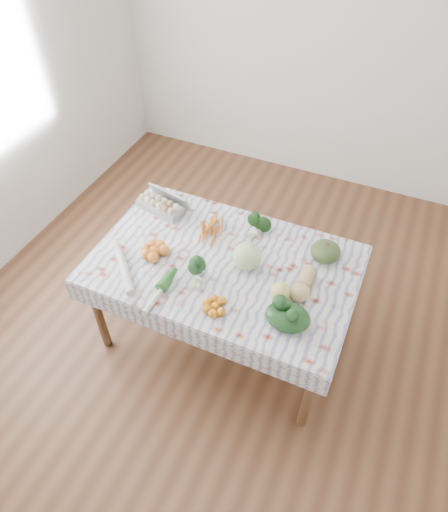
{
  "coord_description": "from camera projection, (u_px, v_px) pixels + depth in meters",
  "views": [
    {
      "loc": [
        0.8,
        -1.81,
        2.86
      ],
      "look_at": [
        0.0,
        0.0,
        0.82
      ],
      "focal_mm": 32.0,
      "sensor_mm": 36.0,
      "label": 1
    }
  ],
  "objects": [
    {
      "name": "dining_table",
      "position": [
        224.0,
        271.0,
        2.94
      ],
      "size": [
        1.6,
        1.0,
        0.75
      ],
      "color": "brown",
      "rests_on": "ground"
    },
    {
      "name": "daikon",
      "position": [
        125.0,
        271.0,
        2.79
      ],
      "size": [
        0.31,
        0.32,
        0.06
      ],
      "primitive_type": "cylinder",
      "rotation": [
        1.57,
        0.0,
        0.76
      ],
      "color": "silver",
      "rests_on": "tablecloth"
    },
    {
      "name": "spinach_bag",
      "position": [
        288.0,
        317.0,
        2.52
      ],
      "size": [
        0.31,
        0.29,
        0.11
      ],
      "primitive_type": "ellipsoid",
      "rotation": [
        0.0,
        0.0,
        -0.39
      ],
      "color": "black",
      "rests_on": "tablecloth"
    },
    {
      "name": "kabocha_squash",
      "position": [
        326.0,
        251.0,
        2.86
      ],
      "size": [
        0.23,
        0.23,
        0.12
      ],
      "primitive_type": "ellipsoid",
      "rotation": [
        0.0,
        0.0,
        0.27
      ],
      "color": "#3F5327",
      "rests_on": "tablecloth"
    },
    {
      "name": "leek",
      "position": [
        160.0,
        292.0,
        2.69
      ],
      "size": [
        0.04,
        0.34,
        0.04
      ],
      "primitive_type": "cylinder",
      "rotation": [
        1.57,
        0.0,
        -0.02
      ],
      "color": "beige",
      "rests_on": "tablecloth"
    },
    {
      "name": "ground",
      "position": [
        224.0,
        332.0,
        3.43
      ],
      "size": [
        4.5,
        4.5,
        0.0
      ],
      "primitive_type": "plane",
      "color": "#55311D",
      "rests_on": "ground"
    },
    {
      "name": "mandarin_cluster",
      "position": [
        215.0,
        306.0,
        2.61
      ],
      "size": [
        0.24,
        0.24,
        0.06
      ],
      "primitive_type": "cube",
      "rotation": [
        0.0,
        0.0,
        0.39
      ],
      "color": "orange",
      "rests_on": "tablecloth"
    },
    {
      "name": "egg_carton",
      "position": [
        160.0,
        206.0,
        3.2
      ],
      "size": [
        0.36,
        0.2,
        0.09
      ],
      "primitive_type": "cube",
      "rotation": [
        0.0,
        0.0,
        -0.21
      ],
      "color": "gray",
      "rests_on": "tablecloth"
    },
    {
      "name": "kale_bunch",
      "position": [
        258.0,
        224.0,
        3.04
      ],
      "size": [
        0.17,
        0.16,
        0.13
      ],
      "primitive_type": "ellipsoid",
      "rotation": [
        0.0,
        0.0,
        -0.2
      ],
      "color": "#163812",
      "rests_on": "tablecloth"
    },
    {
      "name": "broccoli",
      "position": [
        200.0,
        273.0,
        2.75
      ],
      "size": [
        0.14,
        0.14,
        0.1
      ],
      "primitive_type": "ellipsoid",
      "rotation": [
        0.0,
        0.0,
        0.12
      ],
      "color": "#1B431A",
      "rests_on": "tablecloth"
    },
    {
      "name": "butternut_squash",
      "position": [
        304.0,
        283.0,
        2.68
      ],
      "size": [
        0.13,
        0.26,
        0.12
      ],
      "primitive_type": "ellipsoid",
      "rotation": [
        0.0,
        0.0,
        -0.03
      ],
      "color": "tan",
      "rests_on": "tablecloth"
    },
    {
      "name": "grapefruit",
      "position": [
        280.0,
        292.0,
        2.64
      ],
      "size": [
        0.15,
        0.15,
        0.12
      ],
      "primitive_type": "sphere",
      "rotation": [
        0.0,
        0.0,
        -0.29
      ],
      "color": "#D2CA68",
      "rests_on": "tablecloth"
    },
    {
      "name": "wall_back",
      "position": [
        332.0,
        35.0,
        3.86
      ],
      "size": [
        4.0,
        0.04,
        2.8
      ],
      "primitive_type": "cube",
      "color": "white",
      "rests_on": "ground"
    },
    {
      "name": "orange_cluster",
      "position": [
        155.0,
        251.0,
        2.9
      ],
      "size": [
        0.29,
        0.29,
        0.08
      ],
      "primitive_type": "cube",
      "rotation": [
        0.0,
        0.0,
        -0.37
      ],
      "color": "orange",
      "rests_on": "tablecloth"
    },
    {
      "name": "cabbage",
      "position": [
        247.0,
        256.0,
        2.8
      ],
      "size": [
        0.23,
        0.23,
        0.18
      ],
      "primitive_type": "sphere",
      "rotation": [
        0.0,
        0.0,
        0.36
      ],
      "color": "#B2D188",
      "rests_on": "tablecloth"
    },
    {
      "name": "carrot_bunch",
      "position": [
        211.0,
        233.0,
        3.04
      ],
      "size": [
        0.23,
        0.21,
        0.04
      ],
      "primitive_type": "cube",
      "rotation": [
        0.0,
        0.0,
        0.02
      ],
      "color": "orange",
      "rests_on": "tablecloth"
    },
    {
      "name": "tablecloth",
      "position": [
        224.0,
        263.0,
        2.89
      ],
      "size": [
        1.66,
        1.06,
        0.01
      ],
      "primitive_type": "cube",
      "color": "silver",
      "rests_on": "dining_table"
    }
  ]
}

